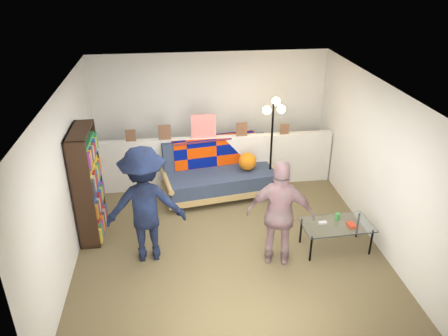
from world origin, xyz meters
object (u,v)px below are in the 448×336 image
object	(u,v)px
floor_lamp	(273,128)
person_right	(280,214)
futon_sofa	(221,173)
coffee_table	(337,226)
bookshelf	(88,188)
person_left	(145,205)

from	to	relation	value
floor_lamp	person_right	size ratio (longest dim) A/B	1.13
futon_sofa	coffee_table	size ratio (longest dim) A/B	2.08
coffee_table	bookshelf	bearing A→B (deg)	166.59
futon_sofa	person_right	bearing A→B (deg)	-74.49
floor_lamp	person_right	bearing A→B (deg)	-99.55
person_left	coffee_table	bearing A→B (deg)	175.29
coffee_table	futon_sofa	bearing A→B (deg)	128.48
coffee_table	person_left	xyz separation A→B (m)	(-2.78, 0.16, 0.47)
bookshelf	coffee_table	size ratio (longest dim) A/B	1.68
coffee_table	person_left	bearing A→B (deg)	176.62
futon_sofa	person_left	size ratio (longest dim) A/B	1.25
bookshelf	coffee_table	xyz separation A→B (m)	(3.67, -0.87, -0.42)
futon_sofa	floor_lamp	world-z (taller)	floor_lamp
futon_sofa	person_right	size ratio (longest dim) A/B	1.37
coffee_table	person_right	world-z (taller)	person_right
bookshelf	person_right	distance (m)	2.94
futon_sofa	coffee_table	distance (m)	2.43
bookshelf	person_left	bearing A→B (deg)	-38.60
person_right	bookshelf	bearing A→B (deg)	-4.51
bookshelf	floor_lamp	world-z (taller)	floor_lamp
coffee_table	person_right	bearing A→B (deg)	-168.14
person_left	bookshelf	bearing A→B (deg)	-39.93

